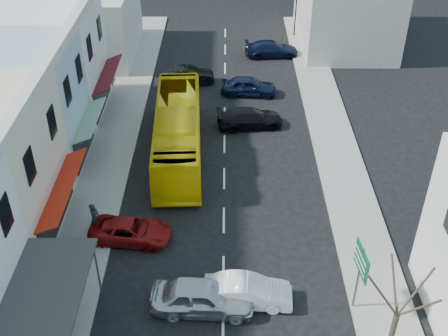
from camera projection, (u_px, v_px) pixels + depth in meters
ground at (223, 271)px, 28.44m from camera, size 120.00×120.00×0.00m
sidewalk_left at (110, 159)px, 36.60m from camera, size 3.00×52.00×0.15m
sidewalk_right at (339, 160)px, 36.54m from camera, size 3.00×52.00×0.15m
distant_block_left at (88, 21)px, 48.84m from camera, size 8.00×10.00×6.00m
distant_block_right at (346, 5)px, 50.91m from camera, size 8.00×12.00×7.00m
bus at (178, 134)px, 36.37m from camera, size 3.08×11.71×3.10m
car_silver at (203, 298)px, 26.06m from camera, size 4.48×2.00×1.40m
car_white at (248, 292)px, 26.41m from camera, size 4.51×2.08×1.40m
car_red at (130, 230)px, 30.00m from camera, size 4.77×2.37×1.40m
car_black_near at (250, 118)px, 39.74m from camera, size 4.71×2.43×1.40m
car_navy_mid at (249, 86)px, 43.73m from camera, size 4.51×2.08×1.40m
car_black_far at (188, 75)px, 45.33m from camera, size 4.55×2.22×1.40m
car_navy_far at (271, 49)px, 49.73m from camera, size 4.62×2.15×1.40m
pedestrian_left at (95, 219)px, 30.28m from camera, size 0.53×0.68×1.70m
direction_sign at (358, 279)px, 25.40m from camera, size 0.55×1.76×3.82m
street_tree at (397, 316)px, 21.97m from camera, size 2.89×2.89×6.58m
traffic_signal at (296, 11)px, 52.44m from camera, size 0.81×1.15×5.00m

